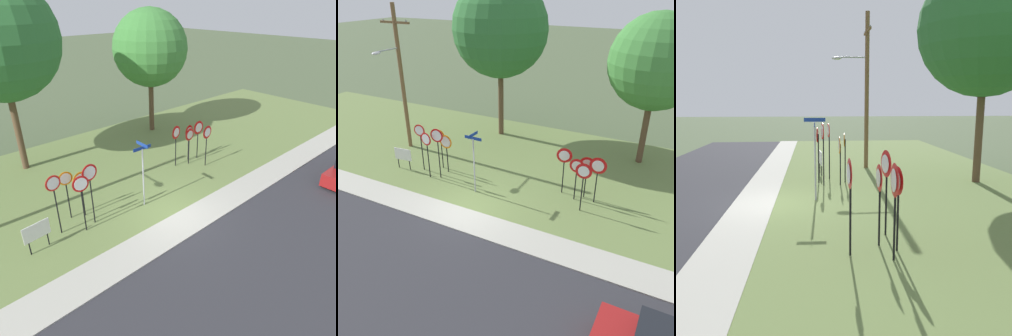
% 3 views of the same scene
% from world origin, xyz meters
% --- Properties ---
extents(ground_plane, '(160.00, 160.00, 0.00)m').
position_xyz_m(ground_plane, '(0.00, 0.00, 0.00)').
color(ground_plane, '#4C5B3D').
extents(road_asphalt, '(44.00, 6.40, 0.01)m').
position_xyz_m(road_asphalt, '(0.00, -4.80, 0.01)').
color(road_asphalt, '#2D2D33').
rests_on(road_asphalt, ground_plane).
extents(sidewalk_strip, '(44.00, 1.60, 0.06)m').
position_xyz_m(sidewalk_strip, '(0.00, -0.80, 0.03)').
color(sidewalk_strip, '#ADAA9E').
rests_on(sidewalk_strip, ground_plane).
extents(grass_median, '(44.00, 12.00, 0.04)m').
position_xyz_m(grass_median, '(0.00, 6.00, 0.02)').
color(grass_median, olive).
rests_on(grass_median, ground_plane).
extents(stop_sign_near_left, '(0.74, 0.12, 2.88)m').
position_xyz_m(stop_sign_near_left, '(-2.95, 1.93, 2.14)').
color(stop_sign_near_left, black).
rests_on(stop_sign_near_left, grass_median).
extents(stop_sign_near_right, '(0.78, 0.09, 2.25)m').
position_xyz_m(stop_sign_near_right, '(-2.99, 2.69, 1.68)').
color(stop_sign_near_right, black).
rests_on(stop_sign_near_right, grass_median).
extents(stop_sign_far_left, '(0.66, 0.12, 2.76)m').
position_xyz_m(stop_sign_far_left, '(-4.37, 2.26, 2.02)').
color(stop_sign_far_left, black).
rests_on(stop_sign_far_left, grass_median).
extents(stop_sign_far_center, '(0.62, 0.11, 2.35)m').
position_xyz_m(stop_sign_far_center, '(-3.55, 2.97, 1.72)').
color(stop_sign_far_center, black).
rests_on(stop_sign_far_center, grass_median).
extents(stop_sign_far_right, '(0.70, 0.12, 2.64)m').
position_xyz_m(stop_sign_far_right, '(-3.50, 1.71, 1.95)').
color(stop_sign_far_right, black).
rests_on(stop_sign_far_right, grass_median).
extents(yield_sign_near_left, '(0.72, 0.11, 2.23)m').
position_xyz_m(yield_sign_near_left, '(4.29, 3.18, 1.69)').
color(yield_sign_near_left, black).
rests_on(yield_sign_near_left, grass_median).
extents(yield_sign_near_right, '(0.76, 0.11, 2.49)m').
position_xyz_m(yield_sign_near_right, '(4.85, 2.34, 1.90)').
color(yield_sign_near_right, black).
rests_on(yield_sign_near_right, grass_median).
extents(yield_sign_far_left, '(0.76, 0.18, 2.49)m').
position_xyz_m(yield_sign_far_left, '(3.53, 3.51, 1.91)').
color(yield_sign_far_left, black).
rests_on(yield_sign_far_left, grass_median).
extents(yield_sign_far_right, '(0.83, 0.10, 2.42)m').
position_xyz_m(yield_sign_far_right, '(5.24, 3.37, 1.85)').
color(yield_sign_far_right, black).
rests_on(yield_sign_far_right, grass_median).
extents(yield_sign_center, '(0.73, 0.14, 2.23)m').
position_xyz_m(yield_sign_center, '(4.66, 3.58, 1.70)').
color(yield_sign_center, black).
rests_on(yield_sign_center, grass_median).
extents(street_name_post, '(0.96, 0.82, 3.22)m').
position_xyz_m(street_name_post, '(-0.46, 1.56, 1.94)').
color(street_name_post, '#9EA0A8').
rests_on(street_name_post, grass_median).
extents(notice_board, '(1.10, 0.14, 1.25)m').
position_xyz_m(notice_board, '(-5.47, 1.88, 0.87)').
color(notice_board, black).
rests_on(notice_board, grass_median).
extents(oak_tree_right, '(5.14, 5.14, 8.42)m').
position_xyz_m(oak_tree_right, '(6.41, 9.12, 5.88)').
color(oak_tree_right, brown).
rests_on(oak_tree_right, grass_median).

